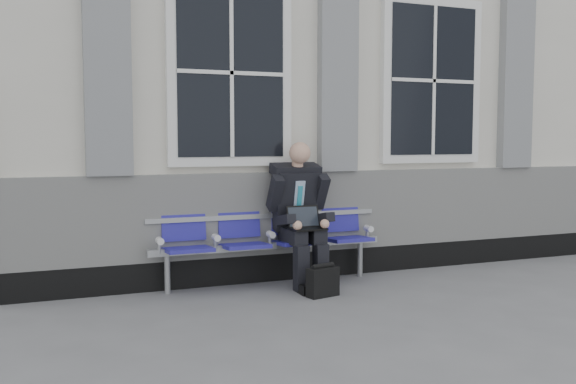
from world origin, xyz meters
name	(u,v)px	position (x,y,z in m)	size (l,w,h in m)	color
ground	(482,297)	(0.00, 0.00, 0.00)	(70.00, 70.00, 0.00)	slate
station_building	(331,94)	(-0.02, 3.47, 2.22)	(14.40, 4.40, 4.49)	silver
bench	(269,233)	(-1.77, 1.32, 0.55)	(2.60, 0.47, 0.91)	#9EA0A3
businessman	(299,209)	(-1.47, 1.18, 0.81)	(0.63, 0.85, 1.53)	black
briefcase	(323,281)	(-1.46, 0.60, 0.15)	(0.35, 0.21, 0.33)	black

